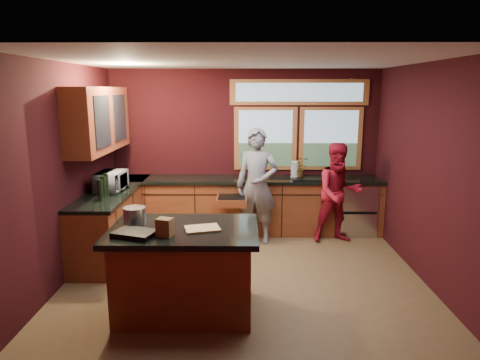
{
  "coord_description": "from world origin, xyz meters",
  "views": [
    {
      "loc": [
        -0.01,
        -5.22,
        2.37
      ],
      "look_at": [
        -0.07,
        0.4,
        1.17
      ],
      "focal_mm": 32.0,
      "sensor_mm": 36.0,
      "label": 1
    }
  ],
  "objects_px": {
    "stock_pot": "(135,215)",
    "person_grey": "(257,186)",
    "cutting_board": "(202,229)",
    "island": "(185,269)",
    "person_red": "(339,193)"
  },
  "relations": [
    {
      "from": "person_grey",
      "to": "stock_pot",
      "type": "height_order",
      "value": "person_grey"
    },
    {
      "from": "person_red",
      "to": "cutting_board",
      "type": "relative_size",
      "value": 4.48
    },
    {
      "from": "person_red",
      "to": "cutting_board",
      "type": "height_order",
      "value": "person_red"
    },
    {
      "from": "stock_pot",
      "to": "island",
      "type": "bearing_deg",
      "value": -15.26
    },
    {
      "from": "island",
      "to": "person_red",
      "type": "relative_size",
      "value": 0.99
    },
    {
      "from": "cutting_board",
      "to": "stock_pot",
      "type": "height_order",
      "value": "stock_pot"
    },
    {
      "from": "island",
      "to": "stock_pot",
      "type": "relative_size",
      "value": 6.46
    },
    {
      "from": "cutting_board",
      "to": "stock_pot",
      "type": "distance_m",
      "value": 0.78
    },
    {
      "from": "stock_pot",
      "to": "person_grey",
      "type": "bearing_deg",
      "value": 56.05
    },
    {
      "from": "cutting_board",
      "to": "stock_pot",
      "type": "bearing_deg",
      "value": 165.07
    },
    {
      "from": "person_grey",
      "to": "person_red",
      "type": "distance_m",
      "value": 1.28
    },
    {
      "from": "island",
      "to": "cutting_board",
      "type": "distance_m",
      "value": 0.52
    },
    {
      "from": "person_grey",
      "to": "island",
      "type": "bearing_deg",
      "value": -98.47
    },
    {
      "from": "island",
      "to": "stock_pot",
      "type": "xyz_separation_m",
      "value": [
        -0.55,
        0.15,
        0.56
      ]
    },
    {
      "from": "person_grey",
      "to": "cutting_board",
      "type": "relative_size",
      "value": 5.14
    }
  ]
}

